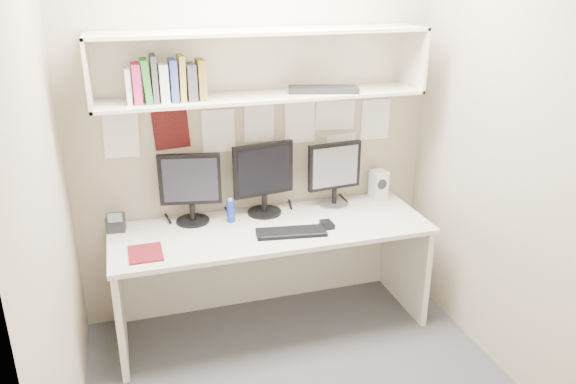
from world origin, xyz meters
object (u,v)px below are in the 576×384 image
object	(u,v)px
desk_phone	(116,223)
monitor_left	(190,185)
desk	(272,276)
monitor_center	(264,176)
maroon_notebook	(146,253)
keyboard	(291,232)
monitor_right	(334,171)
speaker	(379,184)

from	to	relation	value
desk_phone	monitor_left	bearing A→B (deg)	6.01
desk	monitor_left	size ratio (longest dim) A/B	4.41
monitor_center	maroon_notebook	bearing A→B (deg)	-163.51
desk_phone	keyboard	bearing A→B (deg)	-13.96
monitor_center	desk_phone	bearing A→B (deg)	171.22
monitor_center	monitor_left	bearing A→B (deg)	170.90
monitor_right	maroon_notebook	world-z (taller)	monitor_right
monitor_center	desk_phone	distance (m)	0.97
desk	monitor_right	bearing A→B (deg)	23.38
desk	maroon_notebook	bearing A→B (deg)	-168.33
speaker	keyboard	bearing A→B (deg)	-162.09
monitor_right	keyboard	bearing A→B (deg)	-144.62
monitor_right	maroon_notebook	xyz separation A→B (m)	(-1.29, -0.38, -0.24)
keyboard	desk_phone	distance (m)	1.09
monitor_center	speaker	bearing A→B (deg)	-7.75
monitor_left	desk_phone	world-z (taller)	monitor_left
maroon_notebook	speaker	bearing A→B (deg)	13.46
monitor_left	monitor_right	xyz separation A→B (m)	(0.97, 0.00, -0.01)
monitor_right	maroon_notebook	distance (m)	1.37
desk	keyboard	bearing A→B (deg)	-59.20
keyboard	monitor_left	bearing A→B (deg)	154.80
monitor_left	keyboard	bearing A→B (deg)	-22.66
monitor_center	monitor_right	distance (m)	0.50
monitor_center	desk_phone	world-z (taller)	monitor_center
monitor_right	speaker	distance (m)	0.37
monitor_right	desk	bearing A→B (deg)	-162.31
monitor_right	desk_phone	xyz separation A→B (m)	(-1.45, -0.01, -0.19)
monitor_left	desk_phone	size ratio (longest dim) A/B	3.31
monitor_center	speaker	world-z (taller)	monitor_center
keyboard	desk_phone	xyz separation A→B (m)	(-1.03, 0.36, 0.04)
desk	monitor_left	world-z (taller)	monitor_left
desk	speaker	bearing A→B (deg)	15.64
monitor_center	maroon_notebook	distance (m)	0.92
speaker	monitor_center	bearing A→B (deg)	172.52
monitor_left	monitor_center	bearing A→B (deg)	10.79
monitor_center	desk	bearing A→B (deg)	-101.94
maroon_notebook	monitor_right	bearing A→B (deg)	16.15
desk	monitor_center	bearing A→B (deg)	87.15
desk	monitor_center	world-z (taller)	monitor_center
monitor_center	monitor_right	xyz separation A→B (m)	(0.50, 0.00, -0.02)
speaker	maroon_notebook	xyz separation A→B (m)	(-1.64, -0.40, -0.10)
monitor_left	maroon_notebook	xyz separation A→B (m)	(-0.32, -0.38, -0.24)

